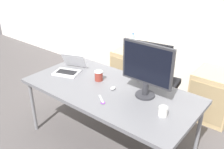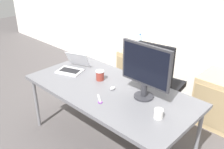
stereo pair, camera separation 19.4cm
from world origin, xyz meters
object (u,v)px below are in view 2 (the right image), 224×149
(laptop_center, at_px, (73,67))
(mouse, at_px, (113,88))
(cabinet_left, at_px, (138,71))
(coffee_cup_white, at_px, (159,114))
(office_chair, at_px, (159,91))
(coffee_cup_brown, at_px, (100,75))
(water_bottle, at_px, (140,43))
(monitor, at_px, (145,70))
(cabinet_right, at_px, (219,100))

(laptop_center, distance_m, mouse, 0.68)
(cabinet_left, relative_size, coffee_cup_white, 7.40)
(office_chair, bearing_deg, coffee_cup_brown, -117.49)
(coffee_cup_white, bearing_deg, laptop_center, 175.41)
(mouse, height_order, coffee_cup_brown, coffee_cup_brown)
(cabinet_left, distance_m, water_bottle, 0.46)
(cabinet_left, relative_size, mouse, 10.06)
(office_chair, distance_m, coffee_cup_white, 1.05)
(office_chair, distance_m, monitor, 0.91)
(water_bottle, height_order, monitor, monitor)
(office_chair, bearing_deg, mouse, -97.78)
(water_bottle, bearing_deg, laptop_center, -94.01)
(office_chair, relative_size, monitor, 1.99)
(office_chair, height_order, monitor, monitor)
(cabinet_right, distance_m, coffee_cup_white, 1.39)
(cabinet_left, distance_m, mouse, 1.43)
(office_chair, distance_m, laptop_center, 1.13)
(monitor, bearing_deg, laptop_center, -175.07)
(cabinet_left, xyz_separation_m, cabinet_right, (1.29, 0.00, 0.00))
(cabinet_left, distance_m, laptop_center, 1.30)
(laptop_center, bearing_deg, cabinet_right, 41.61)
(office_chair, relative_size, mouse, 17.04)
(office_chair, distance_m, cabinet_right, 0.76)
(water_bottle, distance_m, mouse, 1.37)
(cabinet_left, relative_size, water_bottle, 2.33)
(cabinet_left, bearing_deg, coffee_cup_brown, -73.78)
(laptop_center, bearing_deg, mouse, -1.02)
(cabinet_left, relative_size, cabinet_right, 1.00)
(cabinet_left, height_order, coffee_cup_white, coffee_cup_white)
(coffee_cup_white, bearing_deg, mouse, 171.60)
(cabinet_right, bearing_deg, coffee_cup_white, -92.61)
(laptop_center, height_order, mouse, laptop_center)
(monitor, height_order, coffee_cup_brown, monitor)
(cabinet_right, bearing_deg, monitor, -107.75)
(office_chair, distance_m, cabinet_left, 0.85)
(water_bottle, relative_size, laptop_center, 0.70)
(laptop_center, bearing_deg, coffee_cup_brown, 7.19)
(cabinet_right, relative_size, mouse, 10.06)
(cabinet_right, distance_m, water_bottle, 1.36)
(cabinet_right, distance_m, laptop_center, 1.89)
(water_bottle, height_order, coffee_cup_brown, water_bottle)
(mouse, bearing_deg, laptop_center, 178.98)
(laptop_center, height_order, coffee_cup_brown, laptop_center)
(office_chair, bearing_deg, monitor, -70.94)
(water_bottle, bearing_deg, cabinet_right, -0.10)
(mouse, relative_size, coffee_cup_brown, 0.58)
(laptop_center, relative_size, monitor, 0.73)
(cabinet_left, height_order, monitor, monitor)
(cabinet_left, height_order, laptop_center, laptop_center)
(coffee_cup_brown, bearing_deg, water_bottle, 106.19)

